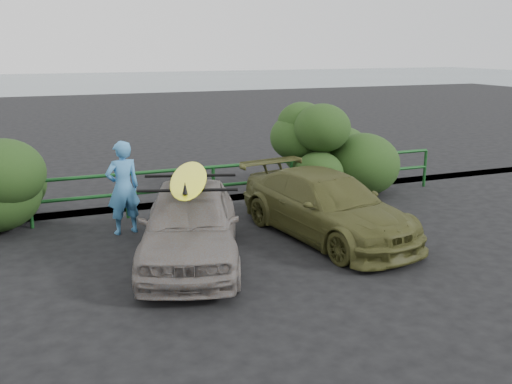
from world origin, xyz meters
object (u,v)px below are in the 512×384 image
at_px(man, 123,188).
at_px(sedan, 190,223).
at_px(surfboard, 189,179).
at_px(olive_vehicle, 327,206).
at_px(guardrail, 171,191).

bearing_deg(man, sedan, 100.75).
xyz_separation_m(sedan, surfboard, (-0.00, -0.00, 0.80)).
relative_size(sedan, olive_vehicle, 0.94).
height_order(olive_vehicle, surfboard, surfboard).
distance_m(sedan, man, 2.21).
bearing_deg(man, olive_vehicle, 143.62).
bearing_deg(sedan, surfboard, -109.14).
xyz_separation_m(guardrail, sedan, (-0.39, -3.07, 0.18)).
height_order(sedan, surfboard, surfboard).
distance_m(man, surfboard, 2.26).
bearing_deg(olive_vehicle, man, 145.50).
xyz_separation_m(guardrail, surfboard, (-0.39, -3.07, 0.99)).
xyz_separation_m(olive_vehicle, surfboard, (-2.88, -0.31, 0.87)).
bearing_deg(olive_vehicle, sedan, 176.51).
distance_m(sedan, olive_vehicle, 2.90).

